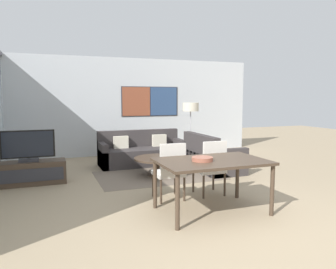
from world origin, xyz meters
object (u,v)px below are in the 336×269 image
(television, at_px, (28,146))
(dining_chair_centre, at_px, (211,165))
(coffee_table, at_px, (158,162))
(floor_lamp, at_px, (191,110))
(dining_chair_left, at_px, (170,169))
(fruit_bowl, at_px, (202,159))
(dining_table, at_px, (212,165))
(tv_console, at_px, (29,173))
(sofa_main, at_px, (141,153))
(sofa_side, at_px, (211,158))

(television, xyz_separation_m, dining_chair_centre, (2.93, -1.88, -0.22))
(coffee_table, bearing_deg, floor_lamp, 43.59)
(dining_chair_left, distance_m, fruit_bowl, 0.80)
(television, height_order, floor_lamp, floor_lamp)
(fruit_bowl, bearing_deg, dining_table, 1.56)
(television, relative_size, dining_chair_centre, 1.02)
(coffee_table, bearing_deg, tv_console, 175.49)
(sofa_main, xyz_separation_m, floor_lamp, (1.34, -0.01, 1.06))
(television, height_order, fruit_bowl, television)
(dining_chair_left, xyz_separation_m, dining_chair_centre, (0.75, 0.01, 0.00))
(coffee_table, xyz_separation_m, dining_chair_left, (-0.37, -1.68, 0.23))
(dining_chair_centre, xyz_separation_m, floor_lamp, (0.96, 2.95, 0.81))
(coffee_table, distance_m, dining_table, 2.42)
(fruit_bowl, bearing_deg, tv_console, 132.76)
(sofa_main, bearing_deg, dining_table, -89.92)
(sofa_side, relative_size, dining_table, 0.98)
(sofa_side, distance_m, floor_lamp, 1.62)
(sofa_main, xyz_separation_m, sofa_side, (1.30, -1.23, -0.00))
(sofa_main, relative_size, fruit_bowl, 6.94)
(dining_chair_centre, relative_size, floor_lamp, 0.62)
(coffee_table, bearing_deg, fruit_bowl, -93.65)
(fruit_bowl, distance_m, floor_lamp, 4.00)
(dining_chair_left, bearing_deg, tv_console, 139.24)
(tv_console, xyz_separation_m, sofa_side, (3.85, -0.15, 0.05))
(tv_console, xyz_separation_m, fruit_bowl, (2.40, -2.60, 0.58))
(dining_chair_centre, bearing_deg, sofa_main, 97.31)
(coffee_table, height_order, floor_lamp, floor_lamp)
(sofa_main, height_order, dining_chair_left, dining_chair_left)
(floor_lamp, bearing_deg, dining_chair_centre, -107.99)
(television, bearing_deg, sofa_side, -2.21)
(sofa_side, xyz_separation_m, fruit_bowl, (-1.45, -2.45, 0.52))
(fruit_bowl, height_order, floor_lamp, floor_lamp)
(sofa_side, distance_m, dining_table, 2.80)
(coffee_table, height_order, dining_chair_left, dining_chair_left)
(dining_table, bearing_deg, dining_chair_centre, 62.37)
(sofa_side, xyz_separation_m, floor_lamp, (0.04, 1.22, 1.06))
(sofa_main, height_order, sofa_side, same)
(television, distance_m, floor_lamp, 4.08)
(dining_chair_left, xyz_separation_m, fruit_bowl, (0.22, -0.71, 0.28))
(sofa_main, relative_size, dining_chair_centre, 2.21)
(tv_console, relative_size, coffee_table, 1.31)
(tv_console, height_order, coffee_table, tv_console)
(television, distance_m, coffee_table, 2.60)
(sofa_main, height_order, floor_lamp, floor_lamp)
(sofa_main, distance_m, floor_lamp, 1.71)
(sofa_side, bearing_deg, floor_lamp, -1.93)
(tv_console, height_order, dining_chair_left, dining_chair_left)
(dining_chair_centre, bearing_deg, dining_chair_left, -179.49)
(tv_console, height_order, sofa_side, sofa_side)
(television, relative_size, coffee_table, 0.95)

